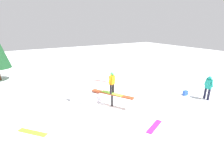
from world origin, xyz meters
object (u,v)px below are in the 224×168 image
(bystander_teal, at_px, (208,87))
(loose_snowboard_lime, at_px, (32,132))
(main_rider_on_rail, at_px, (112,83))
(loose_snowboard_coral, at_px, (100,81))
(rail_feature, at_px, (112,95))
(loose_snowboard_magenta, at_px, (154,126))
(backpack_on_snow, at_px, (185,93))

(bystander_teal, xyz_separation_m, loose_snowboard_lime, (-1.99, -10.48, -0.89))
(main_rider_on_rail, height_order, bystander_teal, main_rider_on_rail)
(bystander_teal, bearing_deg, loose_snowboard_coral, -139.44)
(rail_feature, distance_m, loose_snowboard_coral, 5.19)
(loose_snowboard_magenta, distance_m, backpack_on_snow, 5.09)
(bystander_teal, relative_size, loose_snowboard_lime, 1.07)
(loose_snowboard_coral, relative_size, loose_snowboard_magenta, 0.91)
(main_rider_on_rail, distance_m, loose_snowboard_coral, 5.35)
(main_rider_on_rail, relative_size, bystander_teal, 0.88)
(bystander_teal, distance_m, loose_snowboard_coral, 8.46)
(bystander_teal, distance_m, loose_snowboard_magenta, 5.43)
(loose_snowboard_coral, xyz_separation_m, backpack_on_snow, (6.12, 3.60, 0.16))
(main_rider_on_rail, bearing_deg, loose_snowboard_lime, -109.13)
(loose_snowboard_magenta, height_order, loose_snowboard_lime, same)
(loose_snowboard_magenta, bearing_deg, backpack_on_snow, -2.90)
(rail_feature, height_order, loose_snowboard_coral, rail_feature)
(main_rider_on_rail, xyz_separation_m, loose_snowboard_coral, (-4.86, 1.70, -1.45))
(rail_feature, bearing_deg, bystander_teal, 38.49)
(backpack_on_snow, bearing_deg, loose_snowboard_coral, -51.64)
(loose_snowboard_lime, distance_m, backpack_on_snow, 9.94)
(loose_snowboard_coral, xyz_separation_m, loose_snowboard_magenta, (7.92, -1.16, 0.00))
(rail_feature, height_order, loose_snowboard_magenta, rail_feature)
(bystander_teal, distance_m, backpack_on_snow, 1.51)
(rail_feature, distance_m, bystander_teal, 6.36)
(main_rider_on_rail, height_order, loose_snowboard_magenta, main_rider_on_rail)
(bystander_teal, xyz_separation_m, loose_snowboard_coral, (-7.31, -4.17, -0.89))
(rail_feature, relative_size, backpack_on_snow, 7.60)
(rail_feature, bearing_deg, loose_snowboard_coral, 131.88)
(main_rider_on_rail, height_order, loose_snowboard_coral, main_rider_on_rail)
(backpack_on_snow, bearing_deg, bystander_teal, 123.54)
(bystander_teal, bearing_deg, backpack_on_snow, -143.50)
(main_rider_on_rail, bearing_deg, bystander_teal, 42.40)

